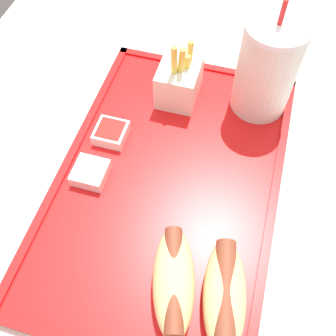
{
  "coord_description": "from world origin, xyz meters",
  "views": [
    {
      "loc": [
        0.3,
        0.07,
        1.2
      ],
      "look_at": [
        0.03,
        -0.01,
        0.75
      ],
      "focal_mm": 42.0,
      "sensor_mm": 36.0,
      "label": 1
    }
  ],
  "objects_px": {
    "soda_cup": "(267,68)",
    "sauce_cup_ketchup": "(111,133)",
    "hot_dog_near": "(174,281)",
    "sauce_cup_mayo": "(90,172)",
    "hot_dog_far": "(225,295)",
    "fries_carton": "(179,81)"
  },
  "relations": [
    {
      "from": "sauce_cup_ketchup",
      "to": "hot_dog_near",
      "type": "bearing_deg",
      "value": 37.92
    },
    {
      "from": "sauce_cup_ketchup",
      "to": "soda_cup",
      "type": "bearing_deg",
      "value": 122.25
    },
    {
      "from": "hot_dog_near",
      "to": "sauce_cup_ketchup",
      "type": "xyz_separation_m",
      "value": [
        -0.19,
        -0.15,
        -0.01
      ]
    },
    {
      "from": "sauce_cup_ketchup",
      "to": "fries_carton",
      "type": "bearing_deg",
      "value": 145.05
    },
    {
      "from": "hot_dog_far",
      "to": "fries_carton",
      "type": "relative_size",
      "value": 1.25
    },
    {
      "from": "hot_dog_far",
      "to": "hot_dog_near",
      "type": "distance_m",
      "value": 0.06
    },
    {
      "from": "soda_cup",
      "to": "hot_dog_near",
      "type": "relative_size",
      "value": 1.31
    },
    {
      "from": "hot_dog_far",
      "to": "sauce_cup_mayo",
      "type": "height_order",
      "value": "hot_dog_far"
    },
    {
      "from": "sauce_cup_mayo",
      "to": "sauce_cup_ketchup",
      "type": "xyz_separation_m",
      "value": [
        -0.07,
        0.0,
        0.0
      ]
    },
    {
      "from": "soda_cup",
      "to": "sauce_cup_ketchup",
      "type": "bearing_deg",
      "value": -57.75
    },
    {
      "from": "sauce_cup_mayo",
      "to": "sauce_cup_ketchup",
      "type": "distance_m",
      "value": 0.07
    },
    {
      "from": "hot_dog_near",
      "to": "sauce_cup_ketchup",
      "type": "relative_size",
      "value": 3.08
    },
    {
      "from": "hot_dog_far",
      "to": "soda_cup",
      "type": "bearing_deg",
      "value": -178.52
    },
    {
      "from": "hot_dog_near",
      "to": "sauce_cup_mayo",
      "type": "bearing_deg",
      "value": -127.73
    },
    {
      "from": "hot_dog_near",
      "to": "sauce_cup_mayo",
      "type": "distance_m",
      "value": 0.19
    },
    {
      "from": "fries_carton",
      "to": "hot_dog_near",
      "type": "bearing_deg",
      "value": 13.77
    },
    {
      "from": "sauce_cup_mayo",
      "to": "sauce_cup_ketchup",
      "type": "bearing_deg",
      "value": 177.33
    },
    {
      "from": "soda_cup",
      "to": "hot_dog_far",
      "type": "height_order",
      "value": "soda_cup"
    },
    {
      "from": "soda_cup",
      "to": "sauce_cup_mayo",
      "type": "height_order",
      "value": "soda_cup"
    },
    {
      "from": "soda_cup",
      "to": "fries_carton",
      "type": "distance_m",
      "value": 0.13
    },
    {
      "from": "soda_cup",
      "to": "sauce_cup_ketchup",
      "type": "relative_size",
      "value": 4.05
    },
    {
      "from": "hot_dog_far",
      "to": "sauce_cup_mayo",
      "type": "xyz_separation_m",
      "value": [
        -0.12,
        -0.21,
        -0.01
      ]
    }
  ]
}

